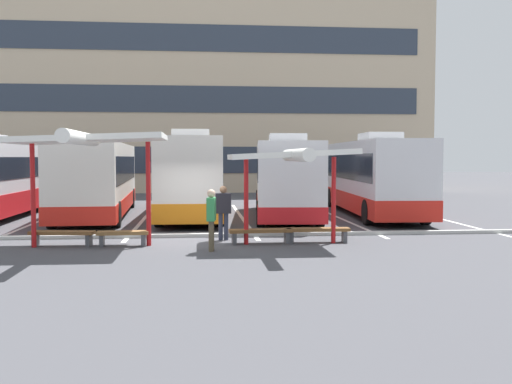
% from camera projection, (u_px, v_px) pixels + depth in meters
% --- Properties ---
extents(ground_plane, '(160.00, 160.00, 0.00)m').
position_uv_depth(ground_plane, '(192.00, 240.00, 18.96)').
color(ground_plane, '#47474C').
extents(terminal_building, '(36.38, 11.24, 20.53)m').
position_uv_depth(terminal_building, '(195.00, 81.00, 48.57)').
color(terminal_building, '#C6B293').
rests_on(terminal_building, ground).
extents(coach_bus_1, '(3.15, 12.15, 3.58)m').
position_uv_depth(coach_bus_1, '(98.00, 179.00, 26.21)').
color(coach_bus_1, silver).
rests_on(coach_bus_1, ground).
extents(coach_bus_2, '(2.81, 10.86, 3.77)m').
position_uv_depth(coach_bus_2, '(193.00, 177.00, 26.11)').
color(coach_bus_2, silver).
rests_on(coach_bus_2, ground).
extents(coach_bus_3, '(3.48, 10.54, 3.59)m').
position_uv_depth(coach_bus_3, '(285.00, 179.00, 25.85)').
color(coach_bus_3, silver).
rests_on(coach_bus_3, ground).
extents(coach_bus_4, '(3.16, 11.75, 3.69)m').
position_uv_depth(coach_bus_4, '(372.00, 177.00, 27.14)').
color(coach_bus_4, silver).
rests_on(coach_bus_4, ground).
extents(lane_stripe_1, '(0.16, 14.00, 0.01)m').
position_uv_depth(lane_stripe_1, '(42.00, 220.00, 24.79)').
color(lane_stripe_1, white).
rests_on(lane_stripe_1, ground).
extents(lane_stripe_2, '(0.16, 14.00, 0.01)m').
position_uv_depth(lane_stripe_2, '(144.00, 219.00, 25.20)').
color(lane_stripe_2, white).
rests_on(lane_stripe_2, ground).
extents(lane_stripe_3, '(0.16, 14.00, 0.01)m').
position_uv_depth(lane_stripe_3, '(242.00, 218.00, 25.62)').
color(lane_stripe_3, white).
rests_on(lane_stripe_3, ground).
extents(lane_stripe_4, '(0.16, 14.00, 0.01)m').
position_uv_depth(lane_stripe_4, '(338.00, 217.00, 26.03)').
color(lane_stripe_4, white).
rests_on(lane_stripe_4, ground).
extents(lane_stripe_5, '(0.16, 14.00, 0.01)m').
position_uv_depth(lane_stripe_5, '(430.00, 216.00, 26.44)').
color(lane_stripe_5, white).
rests_on(lane_stripe_5, ground).
extents(waiting_shelter_0, '(4.33, 5.23, 3.33)m').
position_uv_depth(waiting_shelter_0, '(89.00, 141.00, 17.03)').
color(waiting_shelter_0, red).
rests_on(waiting_shelter_0, ground).
extents(bench_0, '(1.96, 0.68, 0.45)m').
position_uv_depth(bench_0, '(62.00, 235.00, 17.56)').
color(bench_0, brown).
rests_on(bench_0, ground).
extents(bench_1, '(1.52, 0.43, 0.45)m').
position_uv_depth(bench_1, '(123.00, 235.00, 17.54)').
color(bench_1, brown).
rests_on(bench_1, ground).
extents(waiting_shelter_1, '(3.70, 4.49, 2.90)m').
position_uv_depth(waiting_shelter_1, '(292.00, 157.00, 17.64)').
color(waiting_shelter_1, red).
rests_on(waiting_shelter_1, ground).
extents(bench_2, '(1.95, 0.53, 0.45)m').
position_uv_depth(bench_2, '(261.00, 233.00, 18.03)').
color(bench_2, brown).
rests_on(bench_2, ground).
extents(bench_3, '(1.98, 0.48, 0.45)m').
position_uv_depth(bench_3, '(318.00, 231.00, 18.32)').
color(bench_3, brown).
rests_on(bench_3, ground).
extents(platform_kerb, '(44.00, 0.24, 0.12)m').
position_uv_depth(platform_kerb, '(192.00, 235.00, 19.51)').
color(platform_kerb, '#ADADA8').
rests_on(platform_kerb, ground).
extents(waiting_passenger_0, '(0.28, 0.53, 1.74)m').
position_uv_depth(waiting_passenger_0, '(211.00, 215.00, 16.58)').
color(waiting_passenger_0, brown).
rests_on(waiting_passenger_0, ground).
extents(waiting_passenger_1, '(0.51, 0.24, 1.73)m').
position_uv_depth(waiting_passenger_1, '(223.00, 209.00, 18.78)').
color(waiting_passenger_1, '#33384C').
rests_on(waiting_passenger_1, ground).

